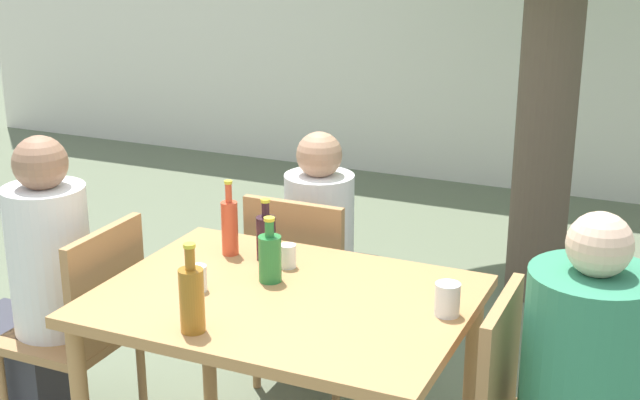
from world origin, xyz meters
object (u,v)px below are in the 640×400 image
(amber_bottle_0, at_px, (192,298))
(wine_bottle_2, at_px, (266,236))
(patio_chair_0, at_px, (86,321))
(drinking_glass_1, at_px, (198,278))
(drinking_glass_2, at_px, (447,299))
(green_bottle_3, at_px, (270,257))
(person_seated_2, at_px, (328,264))
(drinking_glass_0, at_px, (288,256))
(person_seated_0, at_px, (37,301))
(soda_bottle_1, at_px, (230,226))
(dining_table_front, at_px, (284,319))
(patio_chair_2, at_px, (305,281))

(amber_bottle_0, xyz_separation_m, wine_bottle_2, (-0.07, 0.62, -0.02))
(patio_chair_0, distance_m, drinking_glass_1, 0.66)
(wine_bottle_2, relative_size, drinking_glass_2, 2.18)
(drinking_glass_1, bearing_deg, green_bottle_3, 43.19)
(person_seated_2, relative_size, drinking_glass_0, 12.84)
(wine_bottle_2, bearing_deg, drinking_glass_2, -14.07)
(person_seated_0, relative_size, drinking_glass_1, 13.45)
(soda_bottle_1, bearing_deg, green_bottle_3, -33.28)
(patio_chair_0, bearing_deg, amber_bottle_0, 63.61)
(dining_table_front, xyz_separation_m, patio_chair_2, (-0.25, 0.70, -0.18))
(person_seated_2, distance_m, soda_bottle_1, 0.79)
(person_seated_2, relative_size, amber_bottle_0, 3.88)
(drinking_glass_0, bearing_deg, green_bottle_3, -90.26)
(soda_bottle_1, xyz_separation_m, green_bottle_3, (0.26, -0.17, -0.02))
(patio_chair_0, relative_size, green_bottle_3, 3.76)
(person_seated_0, xyz_separation_m, drinking_glass_2, (1.64, 0.08, 0.28))
(drinking_glass_1, bearing_deg, patio_chair_2, 87.41)
(dining_table_front, xyz_separation_m, patio_chair_0, (-0.86, 0.00, -0.18))
(drinking_glass_1, distance_m, drinking_glass_2, 0.85)
(patio_chair_0, distance_m, wine_bottle_2, 0.79)
(patio_chair_2, relative_size, person_seated_2, 0.79)
(amber_bottle_0, height_order, soda_bottle_1, soda_bottle_1)
(soda_bottle_1, xyz_separation_m, drinking_glass_1, (0.07, -0.34, -0.07))
(patio_chair_2, bearing_deg, person_seated_2, -90.00)
(soda_bottle_1, height_order, green_bottle_3, soda_bottle_1)
(dining_table_front, relative_size, drinking_glass_1, 13.75)
(dining_table_front, bearing_deg, soda_bottle_1, 143.84)
(person_seated_0, xyz_separation_m, wine_bottle_2, (0.89, 0.27, 0.32))
(amber_bottle_0, xyz_separation_m, drinking_glass_0, (0.04, 0.59, -0.07))
(dining_table_front, height_order, wine_bottle_2, wine_bottle_2)
(wine_bottle_2, xyz_separation_m, drinking_glass_0, (0.11, -0.04, -0.05))
(green_bottle_3, bearing_deg, soda_bottle_1, 146.72)
(wine_bottle_2, bearing_deg, soda_bottle_1, -177.26)
(wine_bottle_2, relative_size, drinking_glass_1, 2.61)
(amber_bottle_0, bearing_deg, drinking_glass_2, 32.42)
(dining_table_front, distance_m, soda_bottle_1, 0.48)
(wine_bottle_2, relative_size, drinking_glass_0, 2.71)
(patio_chair_0, xyz_separation_m, person_seated_0, (-0.23, -0.00, 0.04))
(amber_bottle_0, bearing_deg, drinking_glass_0, 86.21)
(dining_table_front, distance_m, person_seated_0, 1.10)
(dining_table_front, height_order, drinking_glass_1, drinking_glass_1)
(person_seated_2, relative_size, wine_bottle_2, 4.74)
(person_seated_0, bearing_deg, green_bottle_3, 95.20)
(dining_table_front, bearing_deg, green_bottle_3, 137.18)
(green_bottle_3, relative_size, drinking_glass_1, 2.61)
(amber_bottle_0, distance_m, drinking_glass_2, 0.81)
(patio_chair_0, distance_m, green_bottle_3, 0.84)
(person_seated_2, height_order, drinking_glass_0, person_seated_2)
(patio_chair_2, distance_m, person_seated_2, 0.24)
(green_bottle_3, xyz_separation_m, drinking_glass_2, (0.65, -0.01, -0.04))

